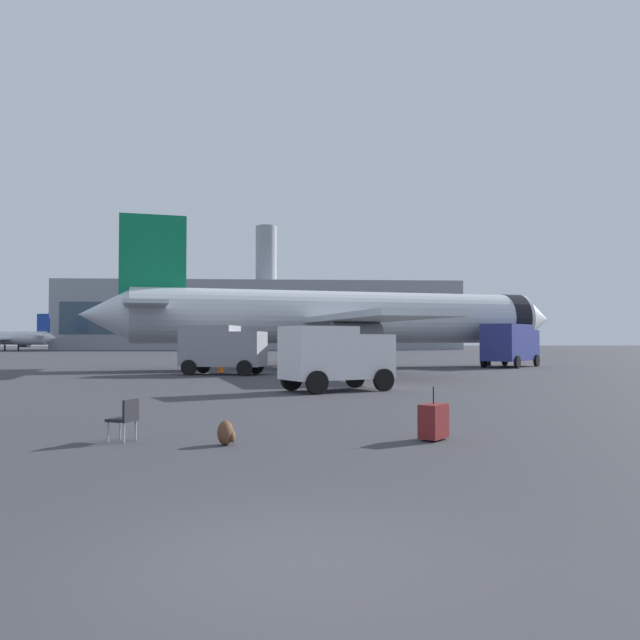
# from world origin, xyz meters

# --- Properties ---
(ground_plane) EXTENTS (400.00, 400.00, 0.00)m
(ground_plane) POSITION_xyz_m (0.00, 0.00, 0.00)
(ground_plane) COLOR #38383D
(airplane_at_gate) EXTENTS (35.50, 32.27, 10.50)m
(airplane_at_gate) POSITION_xyz_m (4.19, 39.74, 3.66)
(airplane_at_gate) COLOR silver
(airplane_at_gate) RESTS_ON ground
(airplane_taxiing) EXTENTS (21.24, 19.51, 6.57)m
(airplane_taxiing) POSITION_xyz_m (-49.45, 109.90, 2.29)
(airplane_taxiing) COLOR silver
(airplane_taxiing) RESTS_ON ground
(service_truck) EXTENTS (5.20, 3.51, 2.90)m
(service_truck) POSITION_xyz_m (-3.58, 31.46, 1.61)
(service_truck) COLOR gray
(service_truck) RESTS_ON ground
(fuel_truck) EXTENTS (5.73, 6.12, 3.20)m
(fuel_truck) POSITION_xyz_m (17.09, 40.33, 1.77)
(fuel_truck) COLOR navy
(fuel_truck) RESTS_ON ground
(cargo_van) EXTENTS (4.83, 3.85, 2.60)m
(cargo_van) POSITION_xyz_m (2.13, 19.32, 1.45)
(cargo_van) COLOR white
(cargo_van) RESTS_ON ground
(safety_cone_near) EXTENTS (0.44, 0.44, 0.76)m
(safety_cone_near) POSITION_xyz_m (6.56, 48.51, 0.37)
(safety_cone_near) COLOR #F2590C
(safety_cone_near) RESTS_ON ground
(safety_cone_mid) EXTENTS (0.44, 0.44, 0.70)m
(safety_cone_mid) POSITION_xyz_m (-3.91, 34.19, 0.35)
(safety_cone_mid) COLOR #F2590C
(safety_cone_mid) RESTS_ON ground
(safety_cone_far) EXTENTS (0.44, 0.44, 0.75)m
(safety_cone_far) POSITION_xyz_m (2.64, 51.29, 0.37)
(safety_cone_far) COLOR #F2590C
(safety_cone_far) RESTS_ON ground
(safety_cone_outer) EXTENTS (0.44, 0.44, 0.77)m
(safety_cone_outer) POSITION_xyz_m (-1.60, 40.22, 0.38)
(safety_cone_outer) COLOR #F2590C
(safety_cone_outer) RESTS_ON ground
(rolling_suitcase) EXTENTS (0.72, 0.75, 1.10)m
(rolling_suitcase) POSITION_xyz_m (3.11, 6.94, 0.39)
(rolling_suitcase) COLOR maroon
(rolling_suitcase) RESTS_ON ground
(traveller_backpack) EXTENTS (0.36, 0.40, 0.48)m
(traveller_backpack) POSITION_xyz_m (-1.12, 6.59, 0.23)
(traveller_backpack) COLOR brown
(traveller_backpack) RESTS_ON ground
(gate_chair) EXTENTS (0.63, 0.63, 0.86)m
(gate_chair) POSITION_xyz_m (-3.20, 7.12, 0.50)
(gate_chair) COLOR black
(gate_chair) RESTS_ON ground
(terminal_building) EXTENTS (80.70, 17.05, 25.81)m
(terminal_building) POSITION_xyz_m (-4.40, 125.26, 7.06)
(terminal_building) COLOR gray
(terminal_building) RESTS_ON ground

